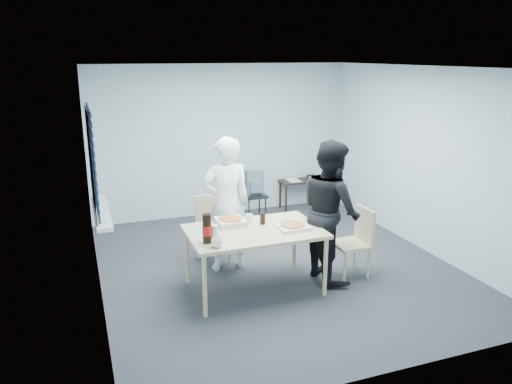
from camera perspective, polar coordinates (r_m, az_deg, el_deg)
name	(u,v)px	position (r m, az deg, el deg)	size (l,w,h in m)	color
room	(94,168)	(6.27, -18.01, 2.64)	(5.00, 5.00, 5.00)	#2A2A2F
dining_table	(254,235)	(5.89, -0.20, -4.88)	(1.57, 0.99, 0.76)	beige
chair_far	(212,223)	(6.87, -5.06, -3.60)	(0.42, 0.42, 0.89)	beige
chair_right	(357,237)	(6.47, 11.45, -5.09)	(0.42, 0.42, 0.89)	beige
person_white	(226,204)	(6.43, -3.41, -1.42)	(0.65, 0.42, 1.77)	white
person_black	(330,210)	(6.24, 8.50, -2.10)	(0.86, 0.47, 1.77)	black
side_table	(301,184)	(9.16, 5.19, 0.89)	(0.80, 0.35, 0.53)	black
stool	(254,201)	(8.28, -0.19, -1.00)	(0.37, 0.37, 0.51)	black
backpack	(255,183)	(8.18, -0.17, 1.06)	(0.29, 0.21, 0.41)	slate
pizza_box_a	(231,222)	(6.03, -2.92, -3.39)	(0.33, 0.33, 0.08)	silver
pizza_box_b	(292,226)	(5.94, 4.14, -3.90)	(0.35, 0.35, 0.05)	silver
mug_a	(217,243)	(5.37, -4.49, -5.79)	(0.12, 0.12, 0.10)	white
mug_b	(249,218)	(6.14, -0.78, -2.98)	(0.10, 0.10, 0.09)	white
cola_glass	(263,218)	(6.04, 0.76, -3.04)	(0.07, 0.07, 0.15)	black
soda_bottle	(207,229)	(5.46, -5.63, -4.21)	(0.10, 0.10, 0.33)	black
plastic_cups	(215,233)	(5.50, -4.74, -4.73)	(0.08, 0.08, 0.19)	silver
rubber_band	(284,234)	(5.75, 3.17, -4.79)	(0.05, 0.05, 0.00)	red
papers	(294,180)	(9.09, 4.32, 1.34)	(0.22, 0.30, 0.00)	white
black_box	(311,177)	(9.26, 6.33, 1.74)	(0.14, 0.10, 0.06)	black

